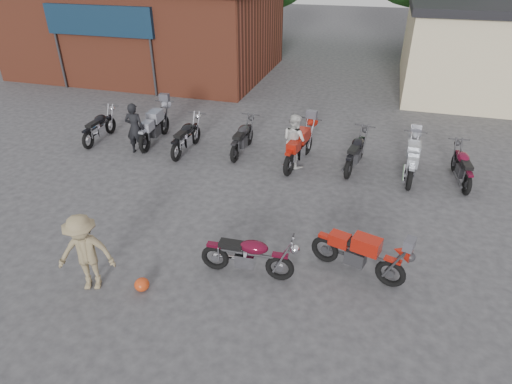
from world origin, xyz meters
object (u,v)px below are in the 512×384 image
(person_tan, at_px, (85,253))
(row_bike_1, at_px, (154,124))
(row_bike_4, at_px, (299,145))
(row_bike_6, at_px, (412,158))
(person_dark, at_px, (135,128))
(row_bike_7, at_px, (463,165))
(vintage_motorcycle, at_px, (249,253))
(sportbike, at_px, (360,252))
(row_bike_0, at_px, (99,125))
(row_bike_3, at_px, (242,136))
(person_light, at_px, (294,140))
(helmet, at_px, (142,285))
(row_bike_5, at_px, (356,150))
(row_bike_2, at_px, (186,135))

(person_tan, xyz_separation_m, row_bike_1, (-2.14, 6.64, -0.18))
(row_bike_4, relative_size, row_bike_6, 1.07)
(person_dark, height_order, row_bike_6, person_dark)
(row_bike_7, bearing_deg, vintage_motorcycle, 133.87)
(sportbike, bearing_deg, person_tan, -142.84)
(row_bike_0, bearing_deg, row_bike_1, -80.58)
(person_tan, height_order, row_bike_3, person_tan)
(person_dark, xyz_separation_m, person_light, (4.92, 0.50, -0.01))
(vintage_motorcycle, relative_size, helmet, 6.37)
(vintage_motorcycle, xyz_separation_m, row_bike_6, (3.13, 5.23, 0.06))
(helmet, relative_size, row_bike_5, 0.15)
(row_bike_2, bearing_deg, row_bike_1, 74.86)
(person_dark, xyz_separation_m, row_bike_0, (-1.67, 0.51, -0.27))
(sportbike, bearing_deg, row_bike_7, 79.57)
(row_bike_6, bearing_deg, sportbike, 169.54)
(row_bike_4, bearing_deg, row_bike_2, 100.62)
(row_bike_2, bearing_deg, row_bike_4, -87.02)
(sportbike, height_order, person_light, person_light)
(helmet, height_order, row_bike_2, row_bike_2)
(helmet, distance_m, person_tan, 1.18)
(row_bike_4, bearing_deg, row_bike_5, -74.14)
(person_dark, bearing_deg, row_bike_4, 178.89)
(person_dark, distance_m, row_bike_1, 0.92)
(row_bike_1, bearing_deg, vintage_motorcycle, -142.12)
(sportbike, xyz_separation_m, row_bike_7, (2.39, 4.68, -0.02))
(row_bike_2, distance_m, row_bike_3, 1.76)
(person_light, distance_m, row_bike_0, 6.59)
(sportbike, xyz_separation_m, row_bike_2, (-5.68, 4.45, 0.01))
(row_bike_0, relative_size, row_bike_7, 1.02)
(row_bike_0, bearing_deg, row_bike_2, -92.15)
(person_light, relative_size, row_bike_4, 0.74)
(person_dark, xyz_separation_m, row_bike_6, (8.22, 0.65, -0.22))
(vintage_motorcycle, distance_m, sportbike, 2.16)
(person_light, bearing_deg, person_dark, 44.81)
(row_bike_5, bearing_deg, sportbike, -165.02)
(row_bike_2, relative_size, row_bike_5, 0.98)
(row_bike_5, bearing_deg, row_bike_7, -82.26)
(vintage_motorcycle, height_order, person_tan, person_tan)
(person_tan, height_order, row_bike_6, person_tan)
(row_bike_2, distance_m, row_bike_7, 8.07)
(person_light, height_order, person_tan, person_tan)
(sportbike, distance_m, row_bike_7, 5.25)
(row_bike_0, distance_m, row_bike_6, 9.89)
(row_bike_0, bearing_deg, vintage_motorcycle, -128.97)
(sportbike, bearing_deg, row_bike_6, 93.53)
(row_bike_3, bearing_deg, row_bike_1, 91.26)
(row_bike_1, distance_m, row_bike_5, 6.51)
(vintage_motorcycle, bearing_deg, row_bike_4, 87.99)
(person_tan, height_order, row_bike_0, person_tan)
(row_bike_4, bearing_deg, row_bike_3, 89.93)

